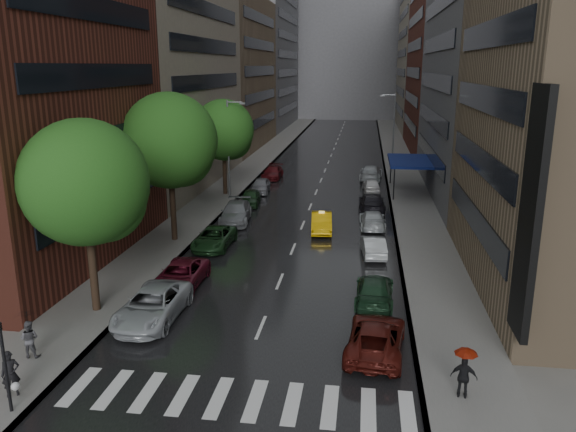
% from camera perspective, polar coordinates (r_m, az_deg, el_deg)
% --- Properties ---
extents(ground, '(220.00, 220.00, 0.00)m').
position_cam_1_polar(ground, '(23.96, -4.58, -15.42)').
color(ground, gray).
rests_on(ground, ground).
extents(road, '(14.00, 140.00, 0.01)m').
position_cam_1_polar(road, '(71.33, 4.02, 5.21)').
color(road, black).
rests_on(road, ground).
extents(sidewalk_left, '(4.00, 140.00, 0.15)m').
position_cam_1_polar(sidewalk_left, '(72.46, -3.13, 5.44)').
color(sidewalk_left, gray).
rests_on(sidewalk_left, ground).
extents(sidewalk_right, '(4.00, 140.00, 0.15)m').
position_cam_1_polar(sidewalk_right, '(71.30, 11.28, 5.01)').
color(sidewalk_right, gray).
rests_on(sidewalk_right, ground).
extents(crosswalk, '(13.15, 2.80, 0.01)m').
position_cam_1_polar(crosswalk, '(22.25, -5.21, -18.01)').
color(crosswalk, silver).
rests_on(crosswalk, ground).
extents(buildings_left, '(8.00, 108.00, 38.00)m').
position_cam_1_polar(buildings_left, '(81.42, -6.42, 17.66)').
color(buildings_left, maroon).
rests_on(buildings_left, ground).
extents(buildings_right, '(8.05, 109.10, 36.00)m').
position_cam_1_polar(buildings_right, '(77.59, 16.21, 16.61)').
color(buildings_right, '#937A5B').
rests_on(buildings_right, ground).
extents(building_far, '(40.00, 14.00, 32.00)m').
position_cam_1_polar(building_far, '(138.27, 6.18, 16.55)').
color(building_far, slate).
rests_on(building_far, ground).
extents(tree_near, '(6.14, 6.14, 9.79)m').
position_cam_1_polar(tree_near, '(28.58, -19.95, 3.19)').
color(tree_near, '#382619').
rests_on(tree_near, ground).
extents(tree_mid, '(6.57, 6.57, 10.47)m').
position_cam_1_polar(tree_mid, '(39.39, -11.96, 7.49)').
color(tree_mid, '#382619').
rests_on(tree_mid, ground).
extents(tree_far, '(5.75, 5.75, 9.17)m').
position_cam_1_polar(tree_far, '(53.62, -6.57, 8.67)').
color(tree_far, '#382619').
rests_on(tree_far, ground).
extents(taxi, '(1.87, 4.44, 1.43)m').
position_cam_1_polar(taxi, '(42.29, 3.43, -0.65)').
color(taxi, '#EAAE0C').
rests_on(taxi, ground).
extents(parked_cars_left, '(2.74, 41.38, 1.58)m').
position_cam_1_polar(parked_cars_left, '(41.71, -6.39, -0.92)').
color(parked_cars_left, '#ABB0B5').
rests_on(parked_cars_left, ground).
extents(parked_cars_right, '(2.85, 44.30, 1.58)m').
position_cam_1_polar(parked_cars_right, '(43.52, 8.57, -0.32)').
color(parked_cars_right, '#4D140F').
rests_on(parked_cars_right, ground).
extents(ped_bag_walker, '(0.78, 0.73, 1.79)m').
position_cam_1_polar(ped_bag_walker, '(23.99, -26.33, -14.24)').
color(ped_bag_walker, black).
rests_on(ped_bag_walker, sidewalk_left).
extents(ped_black_umbrella, '(0.96, 0.98, 2.09)m').
position_cam_1_polar(ped_black_umbrella, '(26.40, -24.90, -10.46)').
color(ped_black_umbrella, '#535257').
rests_on(ped_black_umbrella, sidewalk_left).
extents(ped_red_umbrella, '(1.03, 0.82, 2.01)m').
position_cam_1_polar(ped_red_umbrella, '(22.39, 17.51, -14.55)').
color(ped_red_umbrella, black).
rests_on(ped_red_umbrella, sidewalk_right).
extents(traffic_light, '(0.18, 0.15, 3.45)m').
position_cam_1_polar(traffic_light, '(22.51, -26.88, -12.80)').
color(traffic_light, black).
rests_on(traffic_light, sidewalk_left).
extents(street_lamp_left, '(1.74, 0.22, 9.00)m').
position_cam_1_polar(street_lamp_left, '(52.14, -5.99, 6.97)').
color(street_lamp_left, gray).
rests_on(street_lamp_left, sidewalk_left).
extents(street_lamp_right, '(1.74, 0.22, 9.00)m').
position_cam_1_polar(street_lamp_right, '(65.61, 10.61, 8.45)').
color(street_lamp_right, gray).
rests_on(street_lamp_right, sidewalk_right).
extents(awning, '(4.00, 8.00, 3.12)m').
position_cam_1_polar(awning, '(56.03, 12.25, 5.46)').
color(awning, navy).
rests_on(awning, sidewalk_right).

